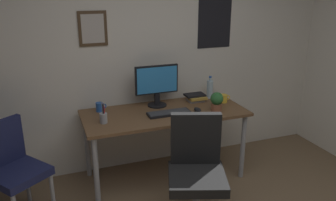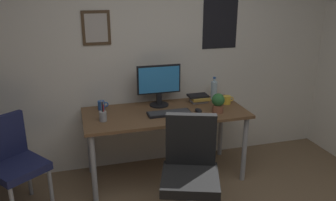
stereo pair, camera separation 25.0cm
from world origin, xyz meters
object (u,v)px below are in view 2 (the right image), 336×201
side_chair (13,159)px  monitor (159,84)px  office_chair (190,167)px  coffee_mug_far (102,105)px  water_bottle (214,90)px  coffee_mug_near (227,100)px  potted_plant (218,102)px  book_stack_left (199,98)px  pen_cup (103,116)px  computer_mouse (198,110)px  keyboard (169,113)px

side_chair → monitor: monitor is taller
office_chair → coffee_mug_far: 1.21m
water_bottle → coffee_mug_near: bearing=-68.3°
monitor → potted_plant: monitor is taller
water_bottle → book_stack_left: size_ratio=1.17×
coffee_mug_near → pen_cup: (-1.33, -0.14, 0.01)m
potted_plant → pen_cup: 1.13m
potted_plant → side_chair: bearing=-179.5°
monitor → coffee_mug_far: monitor is taller
monitor → water_bottle: monitor is taller
computer_mouse → book_stack_left: (0.11, 0.30, 0.02)m
potted_plant → coffee_mug_far: bearing=160.5°
book_stack_left → computer_mouse: bearing=-110.9°
side_chair → potted_plant: potted_plant is taller
coffee_mug_near → coffee_mug_far: bearing=172.1°
pen_cup → book_stack_left: size_ratio=0.92×
water_bottle → office_chair: bearing=-121.6°
monitor → pen_cup: bearing=-155.3°
keyboard → pen_cup: size_ratio=2.15×
water_bottle → book_stack_left: bearing=-165.9°
computer_mouse → book_stack_left: bearing=69.1°
side_chair → keyboard: bearing=3.6°
coffee_mug_far → book_stack_left: coffee_mug_far is taller
keyboard → coffee_mug_near: coffee_mug_near is taller
keyboard → coffee_mug_far: (-0.63, 0.32, 0.03)m
coffee_mug_far → book_stack_left: 1.04m
keyboard → side_chair: bearing=-176.4°
monitor → coffee_mug_near: monitor is taller
computer_mouse → coffee_mug_far: size_ratio=1.01×
office_chair → keyboard: 0.73m
side_chair → book_stack_left: side_chair is taller
keyboard → coffee_mug_far: 0.70m
side_chair → keyboard: (1.45, 0.09, 0.25)m
book_stack_left → water_bottle: bearing=14.1°
potted_plant → pen_cup: bearing=176.3°
side_chair → water_bottle: bearing=11.4°
pen_cup → office_chair: bearing=-47.8°
water_bottle → coffee_mug_near: water_bottle is taller
office_chair → coffee_mug_far: size_ratio=8.75×
coffee_mug_far → potted_plant: 1.18m
keyboard → book_stack_left: size_ratio=1.99×
coffee_mug_near → book_stack_left: (-0.27, 0.14, -0.00)m
computer_mouse → potted_plant: (0.19, -0.05, 0.09)m
pen_cup → computer_mouse: bearing=-1.3°
coffee_mug_near → potted_plant: bearing=-133.4°
monitor → computer_mouse: size_ratio=4.18×
water_bottle → coffee_mug_far: water_bottle is taller
computer_mouse → water_bottle: (0.31, 0.35, 0.09)m
monitor → side_chair: bearing=-165.3°
potted_plant → keyboard: bearing=171.4°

